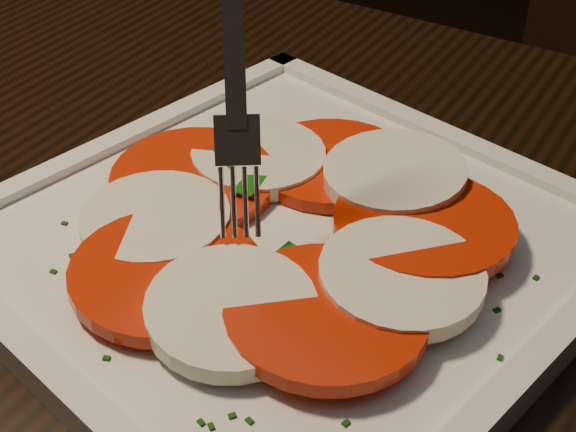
% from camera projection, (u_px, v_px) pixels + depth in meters
% --- Properties ---
extents(table, '(1.28, 0.92, 0.75)m').
position_uv_depth(table, '(138.00, 394.00, 0.50)').
color(table, black).
rests_on(table, ground).
extents(plate, '(0.34, 0.34, 0.01)m').
position_uv_depth(plate, '(288.00, 248.00, 0.45)').
color(plate, white).
rests_on(plate, table).
extents(caprese_salad, '(0.26, 0.26, 0.03)m').
position_uv_depth(caprese_salad, '(288.00, 224.00, 0.44)').
color(caprese_salad, red).
rests_on(caprese_salad, plate).
extents(fork, '(0.07, 0.08, 0.19)m').
position_uv_depth(fork, '(234.00, 23.00, 0.39)').
color(fork, white).
rests_on(fork, caprese_salad).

